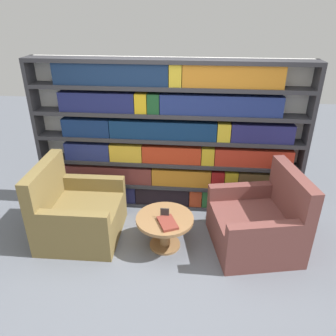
# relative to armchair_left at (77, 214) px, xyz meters

# --- Properties ---
(ground_plane) EXTENTS (14.00, 14.00, 0.00)m
(ground_plane) POSITION_rel_armchair_left_xyz_m (1.05, -0.45, -0.31)
(ground_plane) COLOR slate
(bookshelf) EXTENTS (3.55, 0.30, 2.04)m
(bookshelf) POSITION_rel_armchair_left_xyz_m (1.04, 0.82, 0.70)
(bookshelf) COLOR silver
(bookshelf) RESTS_ON ground_plane
(armchair_left) EXTENTS (0.94, 0.96, 0.96)m
(armchair_left) POSITION_rel_armchair_left_xyz_m (0.00, 0.00, 0.00)
(armchair_left) COLOR olive
(armchair_left) RESTS_ON ground_plane
(armchair_right) EXTENTS (1.10, 1.11, 0.96)m
(armchair_right) POSITION_rel_armchair_left_xyz_m (2.19, 0.01, 0.00)
(armchair_right) COLOR brown
(armchair_right) RESTS_ON ground_plane
(coffee_table) EXTENTS (0.67, 0.67, 0.41)m
(coffee_table) POSITION_rel_armchair_left_xyz_m (1.10, -0.11, -0.01)
(coffee_table) COLOR olive
(coffee_table) RESTS_ON ground_plane
(table_sign) EXTENTS (0.10, 0.06, 0.12)m
(table_sign) POSITION_rel_armchair_left_xyz_m (1.10, -0.11, 0.15)
(table_sign) COLOR black
(table_sign) RESTS_ON coffee_table
(stray_book) EXTENTS (0.27, 0.32, 0.03)m
(stray_book) POSITION_rel_armchair_left_xyz_m (1.14, -0.24, 0.12)
(stray_book) COLOR brown
(stray_book) RESTS_ON coffee_table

